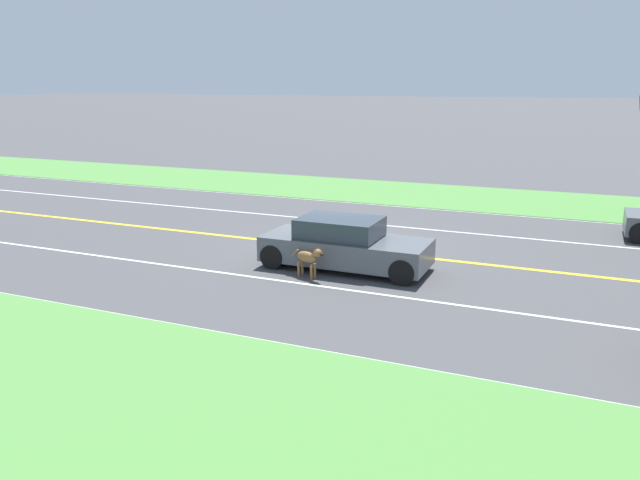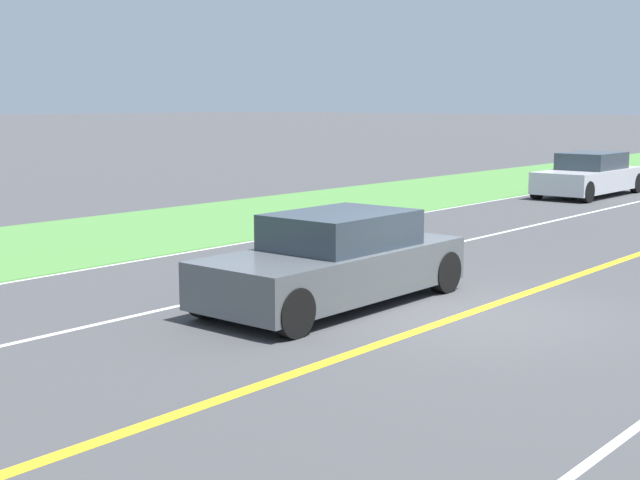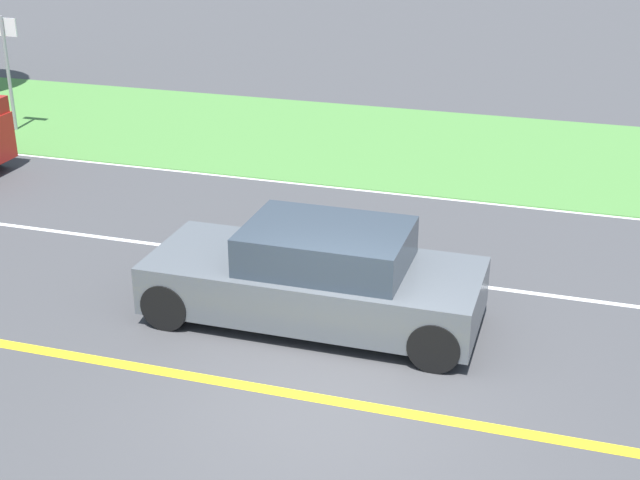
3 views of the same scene
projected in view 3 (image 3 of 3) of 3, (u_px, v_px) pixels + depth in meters
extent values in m
plane|color=#424244|center=(329.00, 400.00, 10.23)|extent=(400.00, 400.00, 0.00)
cube|color=yellow|center=(329.00, 400.00, 10.23)|extent=(0.18, 160.00, 0.01)
cube|color=white|center=(438.00, 198.00, 16.38)|extent=(0.14, 160.00, 0.01)
cube|color=white|center=(396.00, 275.00, 13.30)|extent=(0.10, 160.00, 0.01)
cube|color=#4C843D|center=(463.00, 151.00, 19.01)|extent=(6.00, 160.00, 0.03)
cube|color=#51565B|center=(314.00, 285.00, 11.84)|extent=(1.76, 4.42, 0.66)
cube|color=#2D3842|center=(326.00, 246.00, 11.56)|extent=(1.52, 2.12, 0.52)
cylinder|color=black|center=(215.00, 258.00, 13.10)|extent=(0.22, 0.65, 0.65)
cylinder|color=black|center=(456.00, 290.00, 12.13)|extent=(0.22, 0.65, 0.65)
cylinder|color=black|center=(166.00, 305.00, 11.70)|extent=(0.22, 0.65, 0.65)
cylinder|color=black|center=(435.00, 346.00, 10.73)|extent=(0.22, 0.65, 0.65)
ellipsoid|color=olive|center=(380.00, 256.00, 12.67)|extent=(0.36, 0.64, 0.29)
cylinder|color=olive|center=(369.00, 272.00, 12.97)|extent=(0.07, 0.07, 0.39)
cylinder|color=olive|center=(394.00, 279.00, 12.75)|extent=(0.07, 0.07, 0.39)
cylinder|color=olive|center=(364.00, 275.00, 12.86)|extent=(0.07, 0.07, 0.39)
cylinder|color=olive|center=(390.00, 282.00, 12.64)|extent=(0.07, 0.07, 0.39)
cylinder|color=olive|center=(364.00, 244.00, 12.76)|extent=(0.17, 0.20, 0.16)
sphere|color=olive|center=(358.00, 239.00, 12.79)|extent=(0.26, 0.26, 0.21)
ellipsoid|color=#331E14|center=(350.00, 238.00, 12.87)|extent=(0.12, 0.12, 0.08)
cone|color=brown|center=(361.00, 233.00, 12.80)|extent=(0.08, 0.08, 0.09)
cone|color=brown|center=(357.00, 235.00, 12.71)|extent=(0.08, 0.08, 0.09)
cylinder|color=olive|center=(405.00, 259.00, 12.45)|extent=(0.11, 0.23, 0.23)
cylinder|color=gray|center=(9.00, 75.00, 19.96)|extent=(0.08, 0.08, 2.60)
cube|color=white|center=(4.00, 27.00, 19.60)|extent=(0.03, 0.64, 0.40)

